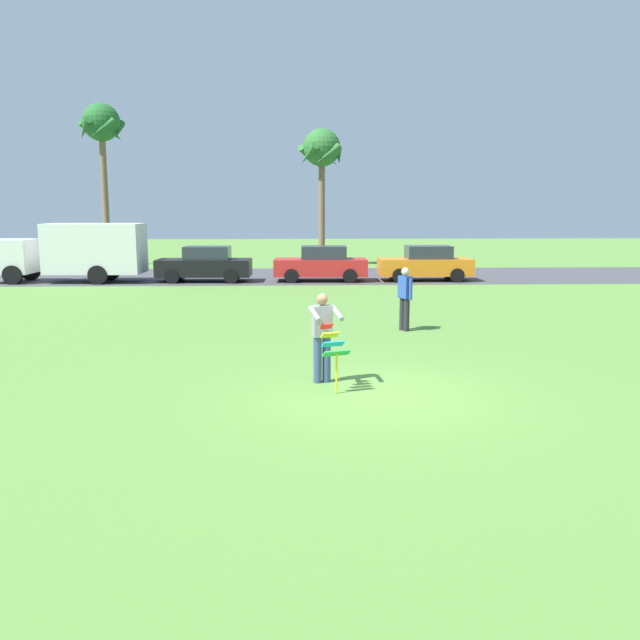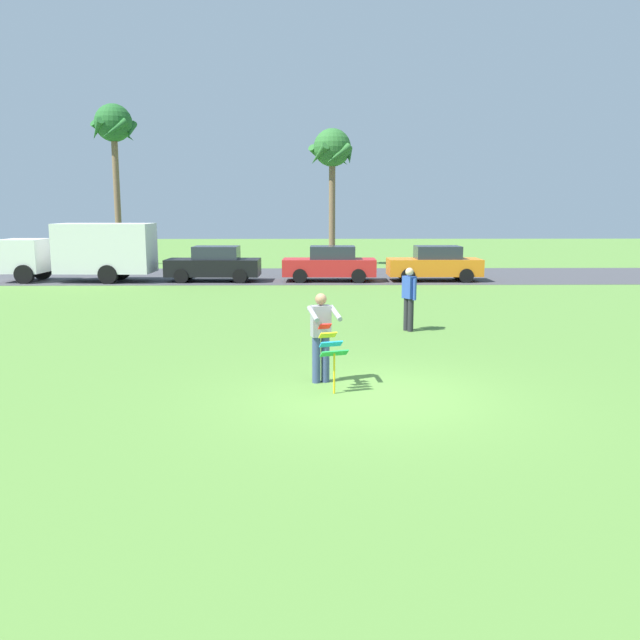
{
  "view_description": "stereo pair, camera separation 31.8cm",
  "coord_description": "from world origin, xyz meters",
  "px_view_note": "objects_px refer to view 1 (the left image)",
  "views": [
    {
      "loc": [
        -1.46,
        -11.52,
        3.34
      ],
      "look_at": [
        -0.92,
        1.95,
        1.05
      ],
      "focal_mm": 37.41,
      "sensor_mm": 36.0,
      "label": 1
    },
    {
      "loc": [
        -1.14,
        -11.52,
        3.34
      ],
      "look_at": [
        -0.92,
        1.95,
        1.05
      ],
      "focal_mm": 37.41,
      "sensor_mm": 36.0,
      "label": 2
    }
  ],
  "objects_px": {
    "palm_tree_left_near": "(102,130)",
    "palm_tree_right_near": "(322,153)",
    "person_kite_flyer": "(322,334)",
    "kite_held": "(333,347)",
    "parked_truck_white_box": "(77,251)",
    "parked_car_orange": "(426,264)",
    "parked_car_black": "(205,265)",
    "parked_car_red": "(321,264)",
    "person_walker_near": "(405,297)"
  },
  "relations": [
    {
      "from": "parked_car_black",
      "to": "parked_car_orange",
      "type": "relative_size",
      "value": 1.01
    },
    {
      "from": "parked_truck_white_box",
      "to": "parked_car_orange",
      "type": "relative_size",
      "value": 1.61
    },
    {
      "from": "person_walker_near",
      "to": "palm_tree_right_near",
      "type": "bearing_deg",
      "value": 93.9
    },
    {
      "from": "palm_tree_right_near",
      "to": "person_walker_near",
      "type": "relative_size",
      "value": 4.44
    },
    {
      "from": "palm_tree_left_near",
      "to": "palm_tree_right_near",
      "type": "height_order",
      "value": "palm_tree_left_near"
    },
    {
      "from": "parked_car_orange",
      "to": "person_walker_near",
      "type": "bearing_deg",
      "value": -103.69
    },
    {
      "from": "parked_car_red",
      "to": "kite_held",
      "type": "bearing_deg",
      "value": -91.71
    },
    {
      "from": "parked_truck_white_box",
      "to": "palm_tree_right_near",
      "type": "xyz_separation_m",
      "value": [
        11.31,
        8.03,
        4.92
      ]
    },
    {
      "from": "person_kite_flyer",
      "to": "parked_truck_white_box",
      "type": "xyz_separation_m",
      "value": [
        -10.23,
        17.83,
        0.46
      ]
    },
    {
      "from": "parked_car_black",
      "to": "parked_car_red",
      "type": "distance_m",
      "value": 5.27
    },
    {
      "from": "parked_truck_white_box",
      "to": "parked_car_red",
      "type": "height_order",
      "value": "parked_truck_white_box"
    },
    {
      "from": "parked_car_black",
      "to": "palm_tree_right_near",
      "type": "distance_m",
      "value": 11.27
    },
    {
      "from": "parked_car_orange",
      "to": "person_walker_near",
      "type": "distance_m",
      "value": 12.8
    },
    {
      "from": "person_kite_flyer",
      "to": "palm_tree_right_near",
      "type": "height_order",
      "value": "palm_tree_right_near"
    },
    {
      "from": "parked_car_black",
      "to": "parked_car_red",
      "type": "relative_size",
      "value": 1.0
    },
    {
      "from": "person_walker_near",
      "to": "parked_car_orange",
      "type": "bearing_deg",
      "value": 76.31
    },
    {
      "from": "palm_tree_left_near",
      "to": "palm_tree_right_near",
      "type": "relative_size",
      "value": 1.18
    },
    {
      "from": "kite_held",
      "to": "parked_car_black",
      "type": "bearing_deg",
      "value": 104.34
    },
    {
      "from": "person_kite_flyer",
      "to": "parked_car_black",
      "type": "xyz_separation_m",
      "value": [
        -4.55,
        17.82,
        -0.18
      ]
    },
    {
      "from": "parked_car_black",
      "to": "palm_tree_right_near",
      "type": "xyz_separation_m",
      "value": [
        5.63,
        8.03,
        5.55
      ]
    },
    {
      "from": "palm_tree_left_near",
      "to": "person_walker_near",
      "type": "xyz_separation_m",
      "value": [
        13.73,
        -21.2,
        -6.69
      ]
    },
    {
      "from": "person_kite_flyer",
      "to": "kite_held",
      "type": "bearing_deg",
      "value": -74.77
    },
    {
      "from": "parked_car_red",
      "to": "palm_tree_left_near",
      "type": "xyz_separation_m",
      "value": [
        -11.97,
        8.77,
        6.85
      ]
    },
    {
      "from": "person_kite_flyer",
      "to": "person_walker_near",
      "type": "bearing_deg",
      "value": 65.32
    },
    {
      "from": "person_kite_flyer",
      "to": "palm_tree_left_near",
      "type": "relative_size",
      "value": 0.19
    },
    {
      "from": "parked_truck_white_box",
      "to": "parked_car_orange",
      "type": "distance_m",
      "value": 15.75
    },
    {
      "from": "person_kite_flyer",
      "to": "kite_held",
      "type": "distance_m",
      "value": 0.65
    },
    {
      "from": "person_kite_flyer",
      "to": "palm_tree_left_near",
      "type": "bearing_deg",
      "value": 112.93
    },
    {
      "from": "parked_truck_white_box",
      "to": "parked_car_orange",
      "type": "bearing_deg",
      "value": -0.0
    },
    {
      "from": "palm_tree_left_near",
      "to": "kite_held",
      "type": "bearing_deg",
      "value": -67.23
    },
    {
      "from": "kite_held",
      "to": "parked_car_black",
      "type": "relative_size",
      "value": 0.29
    },
    {
      "from": "kite_held",
      "to": "parked_car_red",
      "type": "height_order",
      "value": "parked_car_red"
    },
    {
      "from": "parked_car_black",
      "to": "parked_car_red",
      "type": "bearing_deg",
      "value": -0.0
    },
    {
      "from": "kite_held",
      "to": "palm_tree_right_near",
      "type": "height_order",
      "value": "palm_tree_right_near"
    },
    {
      "from": "palm_tree_left_near",
      "to": "parked_car_black",
      "type": "bearing_deg",
      "value": -52.59
    },
    {
      "from": "person_kite_flyer",
      "to": "parked_car_black",
      "type": "bearing_deg",
      "value": 104.31
    },
    {
      "from": "parked_car_black",
      "to": "person_walker_near",
      "type": "height_order",
      "value": "person_walker_near"
    },
    {
      "from": "parked_car_orange",
      "to": "palm_tree_left_near",
      "type": "xyz_separation_m",
      "value": [
        -16.76,
        8.77,
        6.85
      ]
    },
    {
      "from": "kite_held",
      "to": "person_kite_flyer",
      "type": "bearing_deg",
      "value": 105.23
    },
    {
      "from": "kite_held",
      "to": "parked_truck_white_box",
      "type": "bearing_deg",
      "value": 119.41
    },
    {
      "from": "parked_car_orange",
      "to": "parked_car_black",
      "type": "bearing_deg",
      "value": -179.99
    },
    {
      "from": "palm_tree_left_near",
      "to": "palm_tree_right_near",
      "type": "xyz_separation_m",
      "value": [
        12.34,
        -0.74,
        -1.3
      ]
    },
    {
      "from": "parked_car_orange",
      "to": "parked_truck_white_box",
      "type": "bearing_deg",
      "value": 180.0
    },
    {
      "from": "kite_held",
      "to": "palm_tree_right_near",
      "type": "distance_m",
      "value": 27.05
    },
    {
      "from": "kite_held",
      "to": "parked_car_red",
      "type": "xyz_separation_m",
      "value": [
        0.55,
        18.44,
        -0.06
      ]
    },
    {
      "from": "person_kite_flyer",
      "to": "parked_car_orange",
      "type": "relative_size",
      "value": 0.41
    },
    {
      "from": "parked_truck_white_box",
      "to": "parked_car_black",
      "type": "bearing_deg",
      "value": -0.02
    },
    {
      "from": "parked_truck_white_box",
      "to": "parked_car_black",
      "type": "height_order",
      "value": "parked_truck_white_box"
    },
    {
      "from": "parked_truck_white_box",
      "to": "parked_car_red",
      "type": "xyz_separation_m",
      "value": [
        10.95,
        -0.0,
        -0.64
      ]
    },
    {
      "from": "kite_held",
      "to": "person_walker_near",
      "type": "relative_size",
      "value": 0.7
    }
  ]
}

